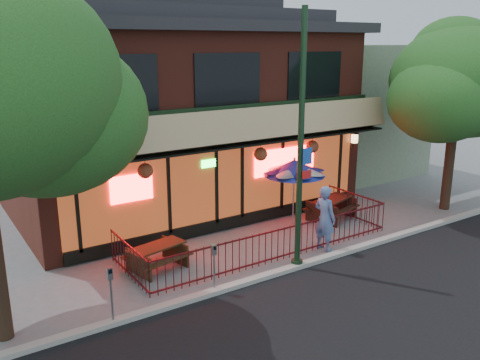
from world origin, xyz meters
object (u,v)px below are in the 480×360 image
at_px(picnic_table_right, 331,206).
at_px(patio_umbrella, 294,167).
at_px(parking_meter_near, 214,260).
at_px(picnic_table_left, 157,253).
at_px(pedestrian, 325,218).
at_px(parking_meter_far, 111,286).
at_px(street_tree_right, 457,76).
at_px(street_light, 300,158).

height_order(picnic_table_right, patio_umbrella, patio_umbrella).
height_order(patio_umbrella, parking_meter_near, patio_umbrella).
bearing_deg(picnic_table_left, pedestrian, -17.90).
relative_size(picnic_table_left, parking_meter_far, 1.31).
xyz_separation_m(picnic_table_left, patio_umbrella, (5.43, 0.70, 1.58)).
xyz_separation_m(street_tree_right, parking_meter_near, (-10.74, -0.99, -4.09)).
distance_m(street_light, parking_meter_far, 5.82).
bearing_deg(patio_umbrella, parking_meter_far, -159.28).
distance_m(street_tree_right, parking_meter_far, 14.06).
bearing_deg(pedestrian, patio_umbrella, -25.87).
bearing_deg(parking_meter_far, pedestrian, 4.84).
distance_m(picnic_table_right, patio_umbrella, 2.18).
height_order(pedestrian, parking_meter_near, pedestrian).
distance_m(parking_meter_near, parking_meter_far, 2.69).
distance_m(street_light, parking_meter_near, 3.54).
relative_size(picnic_table_left, parking_meter_near, 1.44).
bearing_deg(picnic_table_right, street_light, -145.93).
bearing_deg(patio_umbrella, picnic_table_right, -12.07).
relative_size(street_tree_right, parking_meter_far, 5.04).
xyz_separation_m(picnic_table_right, parking_meter_near, (-6.30, -2.43, 0.37)).
bearing_deg(patio_umbrella, parking_meter_near, -150.18).
relative_size(picnic_table_right, parking_meter_near, 1.61).
relative_size(street_light, picnic_table_right, 3.41).
relative_size(patio_umbrella, parking_meter_far, 1.71).
distance_m(picnic_table_left, pedestrian, 5.07).
distance_m(picnic_table_left, picnic_table_right, 6.94).
relative_size(street_light, pedestrian, 3.47).
bearing_deg(parking_meter_near, street_light, -0.06).
bearing_deg(street_light, street_tree_right, 7.01).
bearing_deg(street_tree_right, street_light, -172.99).
distance_m(picnic_table_right, pedestrian, 2.93).
bearing_deg(picnic_table_left, parking_meter_far, -134.00).
height_order(street_tree_right, parking_meter_near, street_tree_right).
xyz_separation_m(street_tree_right, picnic_table_right, (-4.44, 1.44, -4.47)).
distance_m(patio_umbrella, pedestrian, 2.55).
xyz_separation_m(picnic_table_left, picnic_table_right, (6.93, 0.38, 0.04)).
bearing_deg(street_light, patio_umbrella, 52.71).
xyz_separation_m(pedestrian, parking_meter_near, (-4.16, -0.50, -0.15)).
relative_size(picnic_table_left, patio_umbrella, 0.77).
distance_m(picnic_table_right, parking_meter_near, 6.76).
bearing_deg(pedestrian, parking_meter_far, 84.73).
relative_size(picnic_table_right, parking_meter_far, 1.47).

